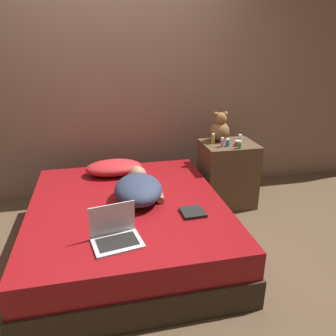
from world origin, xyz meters
TOP-DOWN VIEW (x-y plane):
  - ground_plane at (0.00, 0.00)m, footprint 12.00×12.00m
  - wall_back at (0.00, 1.18)m, footprint 8.00×0.06m
  - bed at (0.00, 0.00)m, footprint 1.59×1.80m
  - nightstand at (1.13, 0.60)m, footprint 0.54×0.45m
  - pillow at (-0.06, 0.63)m, footprint 0.55×0.33m
  - person_lying at (0.11, 0.05)m, footprint 0.44×0.71m
  - laptop at (-0.13, -0.54)m, footprint 0.35×0.29m
  - teddy_bear at (1.06, 0.71)m, footprint 0.20×0.20m
  - bottle_pink at (1.01, 0.50)m, footprint 0.03×0.03m
  - bottle_green at (1.15, 0.42)m, footprint 0.04×0.04m
  - bottle_blue at (1.07, 0.52)m, footprint 0.04×0.04m
  - bottle_white at (1.22, 0.57)m, footprint 0.04×0.04m
  - bottle_red at (1.17, 0.50)m, footprint 0.05×0.05m
  - bottle_amber at (0.95, 0.63)m, footprint 0.03×0.03m
  - book at (0.47, -0.30)m, footprint 0.18×0.18m

SIDE VIEW (x-z plane):
  - ground_plane at x=0.00m, z-range 0.00..0.00m
  - bed at x=0.00m, z-range 0.00..0.44m
  - nightstand at x=1.13m, z-range 0.00..0.68m
  - book at x=0.47m, z-range 0.44..0.46m
  - laptop at x=-0.13m, z-range 0.37..0.61m
  - pillow at x=-0.06m, z-range 0.44..0.58m
  - person_lying at x=0.11m, z-range 0.43..0.63m
  - bottle_red at x=1.17m, z-range 0.68..0.74m
  - bottle_blue at x=1.07m, z-range 0.68..0.76m
  - bottle_green at x=1.15m, z-range 0.68..0.76m
  - bottle_pink at x=1.01m, z-range 0.68..0.78m
  - bottle_white at x=1.22m, z-range 0.68..0.78m
  - bottle_amber at x=0.95m, z-range 0.68..0.79m
  - teddy_bear at x=1.06m, z-range 0.66..0.97m
  - wall_back at x=0.00m, z-range 0.00..2.60m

